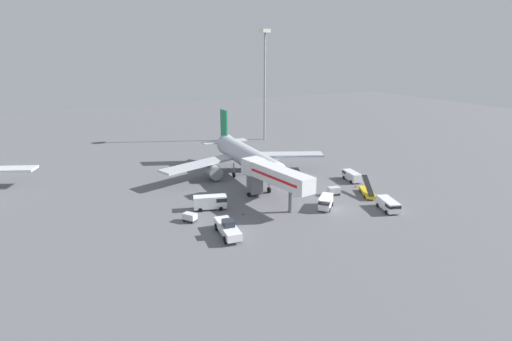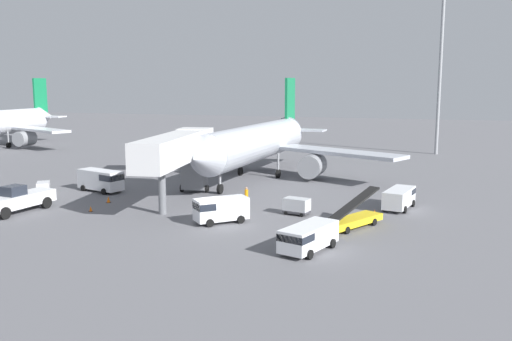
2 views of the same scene
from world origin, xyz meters
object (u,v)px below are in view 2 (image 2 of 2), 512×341
at_px(baggage_cart_near_left, 43,188).
at_px(service_van_near_center, 220,209).
at_px(baggage_cart_rear_right, 297,206).
at_px(safety_cone_bravo, 108,199).
at_px(pushback_tug, 17,200).
at_px(belt_loader_truck, 353,219).
at_px(service_van_far_left, 308,236).
at_px(ground_crew_worker_foreground, 246,196).
at_px(safety_cone_alpha, 375,213).
at_px(jet_bridge, 178,151).
at_px(service_van_mid_right, 102,180).
at_px(apron_light_mast, 442,25).
at_px(safety_cone_charlie, 91,209).
at_px(service_van_outer_right, 399,197).
at_px(airplane_at_gate, 258,143).

bearing_deg(baggage_cart_near_left, service_van_near_center, -14.10).
xyz_separation_m(baggage_cart_rear_right, safety_cone_bravo, (-19.31, -0.56, -0.53)).
bearing_deg(pushback_tug, belt_loader_truck, 7.05).
xyz_separation_m(belt_loader_truck, safety_cone_bravo, (-24.78, 2.53, -0.44)).
bearing_deg(service_van_far_left, safety_cone_bravo, 155.96).
xyz_separation_m(service_van_near_center, ground_crew_worker_foreground, (0.08, 7.08, -0.24)).
relative_size(baggage_cart_rear_right, safety_cone_bravo, 3.92).
bearing_deg(safety_cone_alpha, jet_bridge, -179.94).
height_order(belt_loader_truck, ground_crew_worker_foreground, belt_loader_truck).
distance_m(belt_loader_truck, service_van_mid_right, 29.49).
xyz_separation_m(service_van_mid_right, service_van_far_left, (26.36, -14.80, -0.26)).
xyz_separation_m(baggage_cart_near_left, apron_light_mast, (40.85, 48.80, 20.53)).
bearing_deg(safety_cone_charlie, service_van_near_center, -1.58).
distance_m(service_van_near_center, ground_crew_worker_foreground, 7.09).
relative_size(baggage_cart_near_left, apron_light_mast, 0.08).
bearing_deg(baggage_cart_rear_right, safety_cone_bravo, -178.32).
distance_m(jet_bridge, service_van_outer_right, 22.03).
distance_m(service_van_far_left, baggage_cart_near_left, 33.41).
bearing_deg(airplane_at_gate, pushback_tug, -121.86).
distance_m(belt_loader_truck, ground_crew_worker_foreground, 12.26).
relative_size(airplane_at_gate, ground_crew_worker_foreground, 20.08).
relative_size(service_van_near_center, baggage_cart_near_left, 1.90).
height_order(service_van_near_center, apron_light_mast, apron_light_mast).
bearing_deg(service_van_mid_right, service_van_near_center, -27.37).
bearing_deg(safety_cone_bravo, safety_cone_alpha, 4.87).
relative_size(airplane_at_gate, apron_light_mast, 1.18).
bearing_deg(baggage_cart_near_left, baggage_cart_rear_right, -1.60).
relative_size(jet_bridge, baggage_cart_near_left, 7.02).
bearing_deg(apron_light_mast, jet_bridge, -117.74).
distance_m(airplane_at_gate, ground_crew_worker_foreground, 16.87).
distance_m(belt_loader_truck, apron_light_mast, 57.01).
relative_size(baggage_cart_near_left, safety_cone_bravo, 3.81).
distance_m(safety_cone_charlie, apron_light_mast, 66.01).
relative_size(service_van_outer_right, baggage_cart_near_left, 2.22).
bearing_deg(apron_light_mast, pushback_tug, -123.73).
relative_size(jet_bridge, apron_light_mast, 0.54).
height_order(safety_cone_alpha, safety_cone_bravo, safety_cone_bravo).
height_order(airplane_at_gate, baggage_cart_near_left, airplane_at_gate).
bearing_deg(belt_loader_truck, service_van_far_left, -106.40).
distance_m(service_van_mid_right, apron_light_mast, 61.18).
xyz_separation_m(airplane_at_gate, baggage_cart_rear_right, (9.34, -18.31, -3.51)).
bearing_deg(service_van_near_center, service_van_mid_right, 152.63).
height_order(pushback_tug, service_van_near_center, pushback_tug).
bearing_deg(service_van_near_center, apron_light_mast, 71.36).
bearing_deg(service_van_mid_right, safety_cone_charlie, -63.24).
bearing_deg(baggage_cart_rear_right, safety_cone_alpha, 13.67).
distance_m(belt_loader_truck, baggage_cart_near_left, 33.84).
xyz_separation_m(service_van_near_center, safety_cone_bravo, (-13.66, 4.30, -0.92)).
bearing_deg(safety_cone_alpha, ground_crew_worker_foreground, 177.45).
height_order(belt_loader_truck, safety_cone_bravo, belt_loader_truck).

